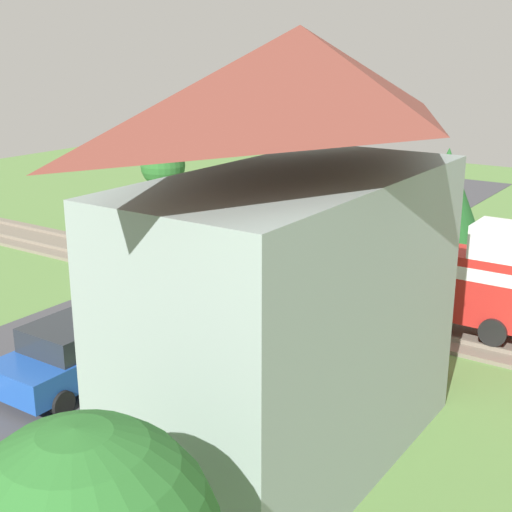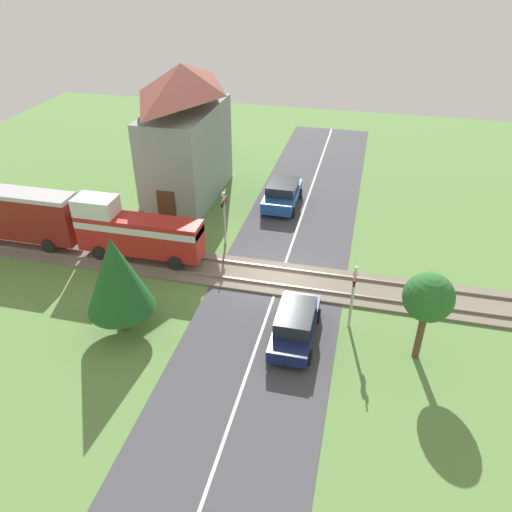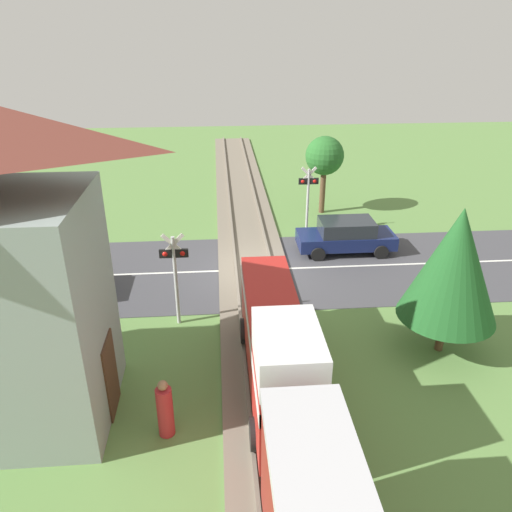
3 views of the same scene
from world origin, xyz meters
TOP-DOWN VIEW (x-y plane):
  - ground_plane at (0.00, 0.00)m, footprint 60.00×60.00m
  - road_surface at (0.00, 0.00)m, footprint 48.00×6.40m
  - track_bed at (0.00, 0.00)m, footprint 2.80×48.00m
  - car_near_crossing at (-4.05, -1.44)m, footprint 4.10×1.79m
  - car_far_side at (8.07, 1.44)m, footprint 4.18×2.06m
  - crossing_signal_west_approach at (-2.75, -3.61)m, footprint 0.90×0.18m
  - crossing_signal_east_approach at (2.75, 3.61)m, footprint 0.90×0.18m
  - station_building at (7.98, 7.54)m, footprint 8.26×3.86m
  - pedestrian_by_station at (2.74, 8.51)m, footprint 0.39×0.39m
  - tree_roadside_hedge at (-5.22, 5.72)m, footprint 2.81×2.81m
  - tree_beyond_track at (-4.02, -6.36)m, footprint 1.92×1.92m

SIDE VIEW (x-z plane):
  - ground_plane at x=0.00m, z-range 0.00..0.00m
  - road_surface at x=0.00m, z-range 0.00..0.02m
  - track_bed at x=0.00m, z-range -0.05..0.19m
  - pedestrian_by_station at x=2.74m, z-range -0.07..1.51m
  - car_near_crossing at x=-4.05m, z-range 0.03..1.49m
  - car_far_side at x=8.07m, z-range 0.03..1.63m
  - crossing_signal_west_approach at x=-2.75m, z-range 0.45..3.65m
  - crossing_signal_east_approach at x=2.75m, z-range 0.45..3.65m
  - tree_roadside_hedge at x=-5.22m, z-range 0.59..5.15m
  - tree_beyond_track at x=-4.02m, z-range 0.97..4.90m
  - station_building at x=7.98m, z-range -0.10..8.22m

